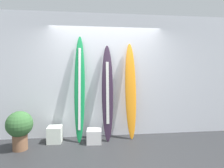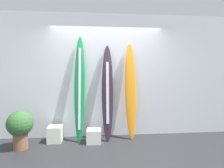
{
  "view_description": "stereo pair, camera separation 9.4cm",
  "coord_description": "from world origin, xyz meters",
  "views": [
    {
      "loc": [
        -0.35,
        -2.98,
        1.51
      ],
      "look_at": [
        0.1,
        0.95,
        1.23
      ],
      "focal_mm": 29.39,
      "sensor_mm": 36.0,
      "label": 1
    },
    {
      "loc": [
        -0.26,
        -2.99,
        1.51
      ],
      "look_at": [
        0.1,
        0.95,
        1.23
      ],
      "focal_mm": 29.39,
      "sensor_mm": 36.0,
      "label": 2
    }
  ],
  "objects": [
    {
      "name": "display_block_left",
      "position": [
        -1.12,
        0.92,
        0.17
      ],
      "size": [
        0.29,
        0.29,
        0.34
      ],
      "color": "white",
      "rests_on": "ground"
    },
    {
      "name": "potted_plant",
      "position": [
        -1.71,
        0.62,
        0.45
      ],
      "size": [
        0.49,
        0.49,
        0.75
      ],
      "color": "brown",
      "rests_on": "ground"
    },
    {
      "name": "surfboard_charcoal",
      "position": [
        0.01,
        0.98,
        1.02
      ],
      "size": [
        0.26,
        0.41,
        2.08
      ],
      "color": "#2C1D2F",
      "rests_on": "ground"
    },
    {
      "name": "surfboard_emerald",
      "position": [
        -0.59,
        0.98,
        1.11
      ],
      "size": [
        0.25,
        0.39,
        2.27
      ],
      "color": "#148443",
      "rests_on": "ground"
    },
    {
      "name": "display_block_center",
      "position": [
        -0.29,
        0.8,
        0.14
      ],
      "size": [
        0.31,
        0.31,
        0.28
      ],
      "color": "white",
      "rests_on": "ground"
    },
    {
      "name": "wall_back",
      "position": [
        0.0,
        1.3,
        1.4
      ],
      "size": [
        7.2,
        0.2,
        2.8
      ],
      "primitive_type": "cube",
      "color": "silver",
      "rests_on": "ground"
    },
    {
      "name": "ground",
      "position": [
        0.0,
        0.0,
        -0.02
      ],
      "size": [
        8.0,
        8.0,
        0.04
      ],
      "primitive_type": "cube",
      "color": "#2A2B2E"
    },
    {
      "name": "surfboard_sunset",
      "position": [
        0.53,
        1.01,
        1.07
      ],
      "size": [
        0.27,
        0.33,
        2.13
      ],
      "color": "orange",
      "rests_on": "ground"
    }
  ]
}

